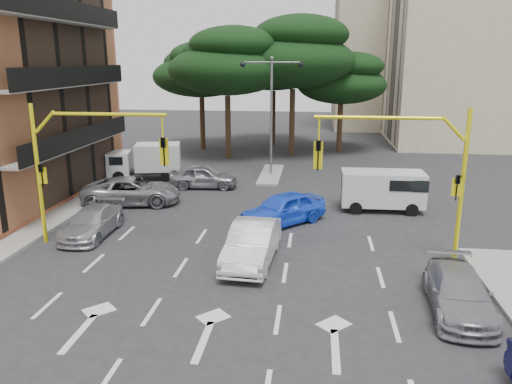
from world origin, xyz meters
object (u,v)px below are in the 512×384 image
(signal_mast_right, at_px, (416,163))
(car_silver_cross_b, at_px, (203,177))
(car_white_hatch, at_px, (252,243))
(car_silver_parked, at_px, (459,292))
(box_truck_a, at_px, (145,162))
(car_blue_compact, at_px, (283,209))
(car_silver_cross_a, at_px, (132,191))
(van_white, at_px, (382,191))
(street_lamp_center, at_px, (271,95))
(car_silver_wagon, at_px, (92,222))
(signal_mast_left, at_px, (77,155))

(signal_mast_right, bearing_deg, car_silver_cross_b, 136.29)
(car_white_hatch, distance_m, car_silver_parked, 7.63)
(car_white_hatch, distance_m, box_truck_a, 15.84)
(car_blue_compact, xyz_separation_m, car_silver_parked, (6.07, -8.01, -0.13))
(signal_mast_right, xyz_separation_m, car_silver_cross_b, (-10.66, 10.19, -3.17))
(car_blue_compact, distance_m, car_silver_cross_a, 8.85)
(van_white, bearing_deg, signal_mast_right, 1.39)
(street_lamp_center, height_order, car_silver_cross_a, street_lamp_center)
(van_white, xyz_separation_m, box_truck_a, (-14.73, 5.35, 0.12))
(street_lamp_center, height_order, car_blue_compact, street_lamp_center)
(car_silver_wagon, bearing_deg, box_truck_a, 96.47)
(car_white_hatch, height_order, car_silver_cross_b, car_white_hatch)
(street_lamp_center, bearing_deg, car_silver_cross_a, -131.73)
(signal_mast_left, bearing_deg, box_truck_a, 96.57)
(car_silver_wagon, xyz_separation_m, van_white, (13.45, 5.57, 0.43))
(box_truck_a, bearing_deg, car_blue_compact, -143.48)
(signal_mast_right, distance_m, car_silver_cross_a, 15.43)
(signal_mast_right, relative_size, signal_mast_left, 1.00)
(car_white_hatch, distance_m, van_white, 9.77)
(car_blue_compact, bearing_deg, car_silver_wagon, -118.07)
(car_silver_cross_b, xyz_separation_m, van_white, (10.39, -3.53, 0.35))
(street_lamp_center, relative_size, car_silver_wagon, 1.80)
(signal_mast_left, height_order, car_blue_compact, signal_mast_left)
(car_silver_parked, bearing_deg, car_silver_cross_a, 148.21)
(car_silver_cross_a, bearing_deg, car_silver_cross_b, -48.00)
(street_lamp_center, relative_size, car_silver_cross_b, 1.85)
(car_blue_compact, bearing_deg, signal_mast_right, 9.34)
(car_white_hatch, bearing_deg, van_white, 56.62)
(van_white, bearing_deg, car_silver_parked, 4.64)
(street_lamp_center, xyz_separation_m, car_silver_cross_b, (-3.85, -3.82, -4.71))
(street_lamp_center, height_order, van_white, street_lamp_center)
(street_lamp_center, distance_m, car_white_hatch, 15.85)
(street_lamp_center, xyz_separation_m, car_blue_compact, (1.53, -10.28, -4.66))
(signal_mast_right, relative_size, car_silver_parked, 1.36)
(signal_mast_left, height_order, car_white_hatch, signal_mast_left)
(signal_mast_left, relative_size, street_lamp_center, 0.77)
(car_blue_compact, distance_m, car_silver_parked, 10.05)
(signal_mast_right, xyz_separation_m, box_truck_a, (-14.99, 12.01, -2.71))
(street_lamp_center, bearing_deg, car_silver_cross_b, -135.22)
(car_silver_wagon, bearing_deg, car_white_hatch, -16.54)
(car_silver_parked, bearing_deg, car_silver_wagon, 163.64)
(car_silver_parked, distance_m, box_truck_a, 22.69)
(car_silver_wagon, distance_m, box_truck_a, 11.01)
(car_blue_compact, height_order, car_silver_parked, car_blue_compact)
(car_silver_wagon, relative_size, car_silver_cross_a, 0.82)
(car_silver_cross_a, distance_m, box_truck_a, 5.96)
(signal_mast_left, bearing_deg, car_blue_compact, 24.08)
(car_white_hatch, height_order, car_blue_compact, car_white_hatch)
(car_silver_wagon, relative_size, van_white, 1.02)
(signal_mast_left, distance_m, box_truck_a, 12.39)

